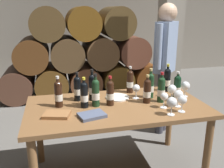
% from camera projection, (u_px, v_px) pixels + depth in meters
% --- Properties ---
extents(cellar_back_wall, '(10.00, 0.24, 2.80)m').
position_uv_depth(cellar_back_wall, '(75.00, 19.00, 6.08)').
color(cellar_back_wall, gray).
rests_on(cellar_back_wall, ground_plane).
extents(barrel_stack, '(3.12, 0.90, 1.69)m').
position_uv_depth(barrel_stack, '(83.00, 57.00, 4.78)').
color(barrel_stack, '#513225').
rests_on(barrel_stack, ground_plane).
extents(stone_pillar, '(0.32, 0.32, 2.60)m').
position_uv_depth(stone_pillar, '(170.00, 31.00, 3.98)').
color(stone_pillar, gray).
rests_on(stone_pillar, ground_plane).
extents(dining_table, '(1.70, 0.90, 0.76)m').
position_uv_depth(dining_table, '(117.00, 114.00, 2.39)').
color(dining_table, brown).
rests_on(dining_table, ground_plane).
extents(wine_bottle_0, '(0.07, 0.07, 0.30)m').
position_uv_depth(wine_bottle_0, '(58.00, 94.00, 2.28)').
color(wine_bottle_0, black).
rests_on(wine_bottle_0, dining_table).
extents(wine_bottle_1, '(0.07, 0.07, 0.28)m').
position_uv_depth(wine_bottle_1, '(147.00, 91.00, 2.38)').
color(wine_bottle_1, black).
rests_on(wine_bottle_1, dining_table).
extents(wine_bottle_2, '(0.07, 0.07, 0.28)m').
position_uv_depth(wine_bottle_2, '(177.00, 86.00, 2.52)').
color(wine_bottle_2, black).
rests_on(wine_bottle_2, dining_table).
extents(wine_bottle_3, '(0.07, 0.07, 0.29)m').
position_uv_depth(wine_bottle_3, '(84.00, 94.00, 2.27)').
color(wine_bottle_3, black).
rests_on(wine_bottle_3, dining_table).
extents(wine_bottle_4, '(0.07, 0.07, 0.31)m').
position_uv_depth(wine_bottle_4, '(150.00, 85.00, 2.52)').
color(wine_bottle_4, '#19381E').
rests_on(wine_bottle_4, dining_table).
extents(wine_bottle_5, '(0.07, 0.07, 0.32)m').
position_uv_depth(wine_bottle_5, '(92.00, 87.00, 2.45)').
color(wine_bottle_5, black).
rests_on(wine_bottle_5, dining_table).
extents(wine_bottle_6, '(0.07, 0.07, 0.31)m').
position_uv_depth(wine_bottle_6, '(167.00, 80.00, 2.73)').
color(wine_bottle_6, black).
rests_on(wine_bottle_6, dining_table).
extents(wine_bottle_7, '(0.07, 0.07, 0.31)m').
position_uv_depth(wine_bottle_7, '(96.00, 92.00, 2.30)').
color(wine_bottle_7, '#19381E').
rests_on(wine_bottle_7, dining_table).
extents(wine_bottle_8, '(0.07, 0.07, 0.29)m').
position_uv_depth(wine_bottle_8, '(77.00, 88.00, 2.44)').
color(wine_bottle_8, black).
rests_on(wine_bottle_8, dining_table).
extents(wine_bottle_9, '(0.07, 0.07, 0.29)m').
position_uv_depth(wine_bottle_9, '(110.00, 93.00, 2.32)').
color(wine_bottle_9, black).
rests_on(wine_bottle_9, dining_table).
extents(wine_bottle_10, '(0.07, 0.07, 0.29)m').
position_uv_depth(wine_bottle_10, '(130.00, 81.00, 2.68)').
color(wine_bottle_10, black).
rests_on(wine_bottle_10, dining_table).
extents(wine_bottle_11, '(0.07, 0.07, 0.30)m').
position_uv_depth(wine_bottle_11, '(161.00, 89.00, 2.40)').
color(wine_bottle_11, '#19381E').
rests_on(wine_bottle_11, dining_table).
extents(wine_glass_0, '(0.08, 0.08, 0.15)m').
position_uv_depth(wine_glass_0, '(136.00, 89.00, 2.50)').
color(wine_glass_0, white).
rests_on(wine_glass_0, dining_table).
extents(wine_glass_1, '(0.09, 0.09, 0.16)m').
position_uv_depth(wine_glass_1, '(186.00, 86.00, 2.55)').
color(wine_glass_1, white).
rests_on(wine_glass_1, dining_table).
extents(wine_glass_2, '(0.08, 0.08, 0.15)m').
position_uv_depth(wine_glass_2, '(182.00, 100.00, 2.17)').
color(wine_glass_2, white).
rests_on(wine_glass_2, dining_table).
extents(wine_glass_3, '(0.09, 0.09, 0.16)m').
position_uv_depth(wine_glass_3, '(178.00, 95.00, 2.29)').
color(wine_glass_3, white).
rests_on(wine_glass_3, dining_table).
extents(wine_glass_4, '(0.09, 0.09, 0.16)m').
position_uv_depth(wine_glass_4, '(172.00, 90.00, 2.44)').
color(wine_glass_4, white).
rests_on(wine_glass_4, dining_table).
extents(wine_glass_5, '(0.09, 0.09, 0.16)m').
position_uv_depth(wine_glass_5, '(172.00, 103.00, 2.10)').
color(wine_glass_5, white).
rests_on(wine_glass_5, dining_table).
extents(wine_glass_6, '(0.07, 0.07, 0.15)m').
position_uv_depth(wine_glass_6, '(164.00, 97.00, 2.26)').
color(wine_glass_6, white).
rests_on(wine_glass_6, dining_table).
extents(tasting_notebook, '(0.25, 0.21, 0.03)m').
position_uv_depth(tasting_notebook, '(92.00, 115.00, 2.10)').
color(tasting_notebook, '#4C5670').
rests_on(tasting_notebook, dining_table).
extents(leather_ledger, '(0.26, 0.21, 0.03)m').
position_uv_depth(leather_ledger, '(57.00, 115.00, 2.11)').
color(leather_ledger, '#936038').
rests_on(leather_ledger, dining_table).
extents(serving_plate, '(0.24, 0.24, 0.01)m').
position_uv_depth(serving_plate, '(117.00, 97.00, 2.54)').
color(serving_plate, white).
rests_on(serving_plate, dining_table).
extents(sommelier_presenting, '(0.39, 0.36, 1.72)m').
position_uv_depth(sommelier_presenting, '(165.00, 58.00, 3.16)').
color(sommelier_presenting, '#383842').
rests_on(sommelier_presenting, ground_plane).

